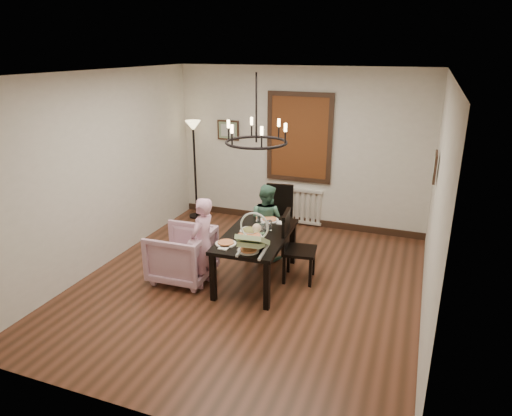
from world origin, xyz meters
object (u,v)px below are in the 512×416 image
Objects in this scene: armchair at (182,255)px; elderly_woman at (203,250)px; dining_table at (256,240)px; baby_bouncer at (253,238)px; floor_lamp at (195,171)px; seated_man at (266,228)px; chair_right at (300,247)px; chair_far at (277,217)px; drinking_glass at (262,229)px.

elderly_woman reaches higher than armchair.
baby_bouncer is at bearing -76.35° from dining_table.
armchair is 2.55m from floor_lamp.
dining_table is 1.57× the size of seated_man.
floor_lamp reaches higher than seated_man.
seated_man is (0.49, 1.15, -0.03)m from elderly_woman.
chair_right is 1.90× the size of baby_bouncer.
chair_right is at bearing -34.90° from floor_lamp.
armchair is (-0.99, -0.32, -0.24)m from dining_table.
armchair is 0.78× the size of elderly_woman.
chair_right is (0.65, -0.99, -0.00)m from chair_far.
elderly_woman is at bearing -150.14° from drinking_glass.
elderly_woman is 1.07× the size of seated_man.
seated_man is at bearing 97.01° from baby_bouncer.
chair_far reaches higher than armchair.
armchair is 0.84× the size of seated_man.
armchair is (-0.89, -1.54, -0.14)m from chair_far.
chair_right reaches higher than drinking_glass.
chair_right is 1.23× the size of armchair.
floor_lamp reaches higher than dining_table.
drinking_glass is (0.17, -1.20, 0.27)m from chair_far.
baby_bouncer is (0.77, -0.14, 0.35)m from elderly_woman.
chair_far is 0.56× the size of floor_lamp.
drinking_glass is 2.82m from floor_lamp.
chair_right is 0.93m from baby_bouncer.
elderly_woman is (-0.52, -1.60, 0.02)m from chair_far.
chair_right is 3.09m from floor_lamp.
armchair is at bearing -164.66° from dining_table.
elderly_woman is (-0.62, -0.38, -0.09)m from dining_table.
armchair is at bearing 102.39° from chair_right.
chair_far is at bearing 91.97° from dining_table.
chair_right is 0.55× the size of floor_lamp.
armchair is at bearing -162.38° from drinking_glass.
floor_lamp is at bearing 150.85° from chair_far.
seated_man is at bearing 139.60° from armchair.
dining_table is 0.18m from drinking_glass.
baby_bouncer reaches higher than seated_man.
dining_table is 1.07m from armchair.
dining_table is 0.84× the size of floor_lamp.
seated_man is at bearing 162.39° from elderly_woman.
baby_bouncer is 3.55× the size of drinking_glass.
drinking_glass is (0.70, 0.40, 0.25)m from elderly_woman.
dining_table is at bearing 100.94° from baby_bouncer.
floor_lamp is at bearing -144.82° from elderly_woman.
chair_far is 1.19m from chair_right.
floor_lamp is at bearing -20.61° from seated_man.
seated_man is (-0.68, 0.54, -0.01)m from chair_right.
floor_lamp reaches higher than drinking_glass.
seated_man is 2.23m from floor_lamp.
seated_man reaches higher than dining_table.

